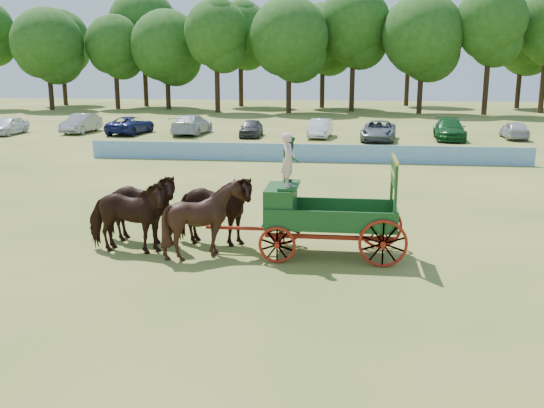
{
  "coord_description": "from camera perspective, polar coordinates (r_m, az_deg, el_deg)",
  "views": [
    {
      "loc": [
        1.48,
        -17.3,
        5.63
      ],
      "look_at": [
        -0.84,
        1.23,
        1.3
      ],
      "focal_mm": 40.0,
      "sensor_mm": 36.0,
      "label": 1
    }
  ],
  "objects": [
    {
      "name": "ground",
      "position": [
        18.25,
        2.14,
        -4.92
      ],
      "size": [
        160.0,
        160.0,
        0.0
      ],
      "primitive_type": "plane",
      "color": "#9F9548",
      "rests_on": "ground"
    },
    {
      "name": "horse_lead_left",
      "position": [
        18.73,
        -13.49,
        -1.15
      ],
      "size": [
        2.78,
        1.38,
        2.3
      ],
      "primitive_type": "imported",
      "rotation": [
        0.0,
        0.0,
        1.52
      ],
      "color": "black",
      "rests_on": "ground"
    },
    {
      "name": "horse_lead_right",
      "position": [
        19.73,
        -12.39,
        -0.38
      ],
      "size": [
        2.81,
        1.44,
        2.3
      ],
      "primitive_type": "imported",
      "rotation": [
        0.0,
        0.0,
        1.49
      ],
      "color": "black",
      "rests_on": "ground"
    },
    {
      "name": "horse_wheel_left",
      "position": [
        18.03,
        -6.33,
        -1.4
      ],
      "size": [
        2.37,
        2.18,
        2.3
      ],
      "primitive_type": "imported",
      "rotation": [
        0.0,
        0.0,
        1.41
      ],
      "color": "black",
      "rests_on": "ground"
    },
    {
      "name": "horse_wheel_right",
      "position": [
        19.07,
        -5.57,
        -0.59
      ],
      "size": [
        2.81,
        1.44,
        2.3
      ],
      "primitive_type": "imported",
      "rotation": [
        0.0,
        0.0,
        1.5
      ],
      "color": "black",
      "rests_on": "ground"
    },
    {
      "name": "farm_dray",
      "position": [
        18.04,
        3.31,
        0.03
      ],
      "size": [
        6.0,
        2.0,
        3.71
      ],
      "color": "maroon",
      "rests_on": "ground"
    },
    {
      "name": "sponsor_banner",
      "position": [
        35.75,
        3.08,
        4.83
      ],
      "size": [
        26.0,
        0.08,
        1.05
      ],
      "primitive_type": "cube",
      "color": "#206EB1",
      "rests_on": "ground"
    },
    {
      "name": "parked_cars",
      "position": [
        48.37,
        -1.79,
        7.25
      ],
      "size": [
        41.95,
        7.82,
        1.6
      ],
      "color": "silver",
      "rests_on": "ground"
    },
    {
      "name": "treeline",
      "position": [
        76.61,
        4.38,
        15.78
      ],
      "size": [
        90.51,
        22.68,
        15.26
      ],
      "color": "#382314",
      "rests_on": "ground"
    }
  ]
}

